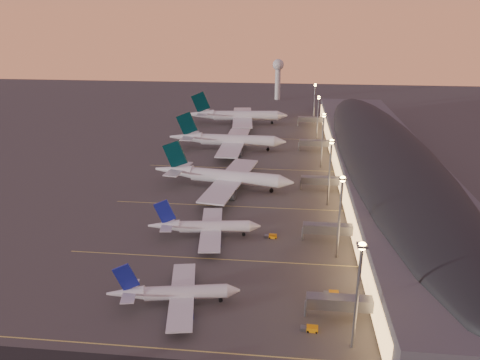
% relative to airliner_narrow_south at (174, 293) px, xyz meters
% --- Properties ---
extents(ground, '(700.00, 700.00, 0.00)m').
position_rel_airliner_narrow_south_xyz_m(ground, '(6.75, 28.24, -3.09)').
color(ground, '#3C3A38').
extents(airliner_narrow_south, '(33.39, 30.17, 11.95)m').
position_rel_airliner_narrow_south_xyz_m(airliner_narrow_south, '(0.00, 0.00, 0.00)').
color(airliner_narrow_south, silver).
rests_on(airliner_narrow_south, ground).
extents(airliner_narrow_north, '(36.75, 33.06, 13.12)m').
position_rel_airliner_narrow_south_xyz_m(airliner_narrow_north, '(1.00, 37.69, 0.30)').
color(airliner_narrow_north, silver).
rests_on(airliner_narrow_north, ground).
extents(airliner_wide_near, '(59.68, 54.97, 19.12)m').
position_rel_airliner_narrow_south_xyz_m(airliner_wide_near, '(0.57, 82.24, 1.84)').
color(airliner_wide_near, silver).
rests_on(airliner_wide_near, ground).
extents(airliner_wide_mid, '(62.01, 56.31, 19.89)m').
position_rel_airliner_narrow_south_xyz_m(airliner_wide_mid, '(-4.87, 138.57, 2.03)').
color(airliner_wide_mid, silver).
rests_on(airliner_wide_mid, ground).
extents(airliner_wide_far, '(66.23, 60.65, 21.18)m').
position_rel_airliner_narrow_south_xyz_m(airliner_wide_far, '(-6.67, 197.06, 2.37)').
color(airliner_wide_far, silver).
rests_on(airliner_wide_far, ground).
extents(terminal_building, '(56.35, 255.00, 17.46)m').
position_rel_airliner_narrow_south_xyz_m(terminal_building, '(68.59, 100.71, 5.69)').
color(terminal_building, '#4F4F54').
rests_on(terminal_building, ground).
extents(light_masts, '(2.20, 217.20, 25.90)m').
position_rel_airliner_narrow_south_xyz_m(light_masts, '(42.75, 93.24, 14.47)').
color(light_masts, slate).
rests_on(light_masts, ground).
extents(radar_tower, '(9.00, 9.00, 32.50)m').
position_rel_airliner_narrow_south_xyz_m(radar_tower, '(16.75, 288.24, 18.79)').
color(radar_tower, silver).
rests_on(radar_tower, ground).
extents(lane_markings, '(90.00, 180.36, 0.00)m').
position_rel_airliner_narrow_south_xyz_m(lane_markings, '(6.75, 68.24, -3.08)').
color(lane_markings, '#D8C659').
rests_on(lane_markings, ground).
extents(baggage_tug_a, '(4.11, 1.97, 1.20)m').
position_rel_airliner_narrow_south_xyz_m(baggage_tug_a, '(33.67, -7.16, -2.54)').
color(baggage_tug_a, orange).
rests_on(baggage_tug_a, ground).
extents(baggage_tug_b, '(3.88, 1.78, 1.15)m').
position_rel_airliner_narrow_south_xyz_m(baggage_tug_b, '(39.79, 7.92, -2.56)').
color(baggage_tug_b, orange).
rests_on(baggage_tug_b, ground).
extents(baggage_tug_c, '(4.00, 1.85, 1.18)m').
position_rel_airliner_narrow_south_xyz_m(baggage_tug_c, '(22.69, 38.83, -2.55)').
color(baggage_tug_c, orange).
rests_on(baggage_tug_c, ground).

